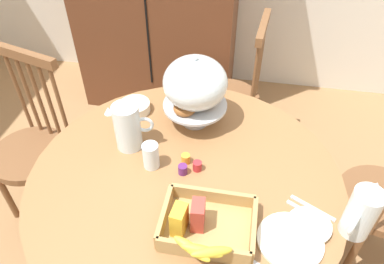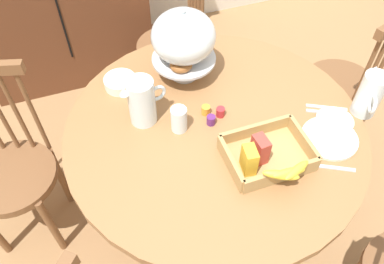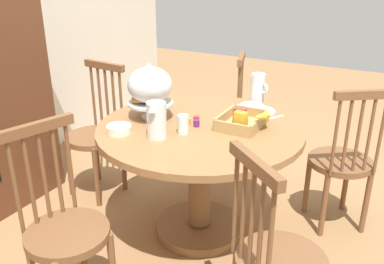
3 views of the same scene
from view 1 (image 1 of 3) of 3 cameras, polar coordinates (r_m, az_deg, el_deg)
name	(u,v)px [view 1 (image 1 of 3)]	position (r m, az deg, el deg)	size (l,w,h in m)	color
dining_table	(186,209)	(1.61, -0.98, -11.74)	(1.22, 1.22, 0.74)	olive
windsor_chair_near_window	(34,151)	(2.12, -23.12, -2.68)	(0.42, 0.42, 0.97)	brown
windsor_chair_far_side	(384,204)	(1.94, 27.43, -9.72)	(0.43, 0.42, 0.97)	brown
windsor_chair_host_seat	(231,100)	(2.30, 5.99, 4.96)	(0.40, 0.40, 0.97)	brown
pastry_stand_with_dome	(195,85)	(1.56, 0.48, 7.18)	(0.28, 0.28, 0.34)	silver
orange_juice_pitcher	(360,215)	(1.35, 24.43, -11.48)	(0.11, 0.17, 0.19)	silver
milk_pitcher	(128,129)	(1.53, -9.81, 0.53)	(0.19, 0.11, 0.20)	silver
cereal_basket	(203,226)	(1.26, 1.70, -14.23)	(0.32, 0.30, 0.12)	tan
china_plate_large	(290,241)	(1.31, 14.82, -15.81)	(0.22, 0.22, 0.01)	white
china_plate_small	(309,225)	(1.35, 17.55, -13.46)	(0.15, 0.15, 0.01)	white
cereal_bowl	(135,107)	(1.75, -8.74, 3.81)	(0.14, 0.14, 0.04)	white
drinking_glass	(151,156)	(1.46, -6.33, -3.64)	(0.06, 0.06, 0.11)	silver
jam_jar_strawberry	(197,166)	(1.46, 0.82, -5.23)	(0.04, 0.04, 0.04)	#B7282D
jam_jar_apricot	(186,159)	(1.48, -0.98, -4.12)	(0.04, 0.04, 0.04)	orange
jam_jar_grape	(183,170)	(1.44, -1.45, -5.83)	(0.04, 0.04, 0.04)	#5B2366
table_knife	(309,214)	(1.40, 17.49, -11.86)	(0.17, 0.01, 0.01)	silver
dinner_fork	(313,208)	(1.42, 18.02, -11.05)	(0.17, 0.01, 0.01)	silver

